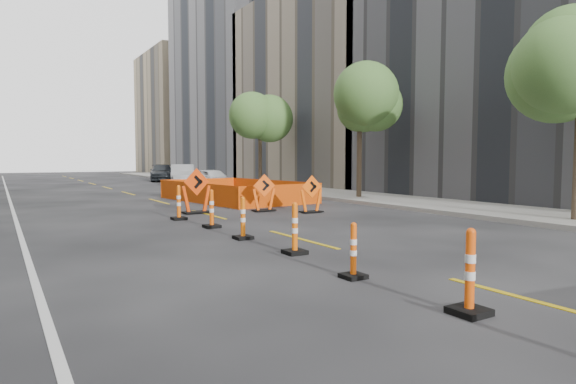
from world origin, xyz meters
TOP-DOWN VIEW (x-y plane):
  - ground_plane at (0.00, 0.00)m, footprint 140.00×140.00m
  - sidewalk_right at (9.00, 12.00)m, footprint 4.00×90.00m
  - bld_right_c at (17.00, 23.80)m, footprint 12.00×16.00m
  - bld_right_d at (17.00, 40.20)m, footprint 12.00×18.00m
  - bld_right_e at (17.00, 58.60)m, footprint 12.00×14.00m
  - tree_r_b at (8.40, 12.00)m, footprint 2.80×2.80m
  - tree_r_c at (8.40, 22.00)m, footprint 2.80×2.80m
  - channelizer_1 at (-1.24, -1.82)m, footprint 0.43×0.43m
  - channelizer_2 at (-1.32, 0.37)m, footprint 0.36×0.36m
  - channelizer_3 at (-1.08, 2.56)m, footprint 0.42×0.42m
  - channelizer_4 at (-1.19, 4.76)m, footprint 0.41×0.41m
  - channelizer_5 at (-1.11, 6.95)m, footprint 0.43×0.43m
  - channelizer_6 at (-1.33, 9.14)m, footprint 0.44×0.44m
  - chevron_sign_left at (-0.22, 10.56)m, footprint 1.15×0.78m
  - chevron_sign_center at (2.15, 9.89)m, footprint 0.98×0.66m
  - chevron_sign_right at (3.40, 8.62)m, footprint 0.92×0.57m
  - safety_fence at (3.26, 14.71)m, footprint 5.06×7.64m
  - parked_car_near at (5.49, 23.04)m, footprint 2.27×4.11m
  - parked_car_mid at (5.37, 28.44)m, footprint 2.99×4.89m
  - parked_car_far at (5.99, 35.64)m, footprint 3.22×5.31m

SIDE VIEW (x-z plane):
  - ground_plane at x=0.00m, z-range 0.00..0.00m
  - sidewalk_right at x=9.00m, z-range 0.00..0.15m
  - safety_fence at x=3.26m, z-range 0.00..0.90m
  - channelizer_2 at x=-1.32m, z-range 0.00..0.92m
  - channelizer_4 at x=-1.19m, z-range 0.00..1.04m
  - channelizer_3 at x=-1.08m, z-range 0.00..1.07m
  - channelizer_5 at x=-1.11m, z-range 0.00..1.09m
  - channelizer_1 at x=-1.24m, z-range 0.00..1.10m
  - channelizer_6 at x=-1.33m, z-range 0.00..1.11m
  - parked_car_near at x=5.49m, z-range 0.00..1.32m
  - chevron_sign_right at x=3.40m, z-range 0.00..1.35m
  - chevron_sign_center at x=2.15m, z-range 0.00..1.38m
  - parked_car_far at x=5.99m, z-range 0.00..1.44m
  - parked_car_mid at x=5.37m, z-range 0.00..1.52m
  - chevron_sign_left at x=-0.22m, z-range 0.00..1.61m
  - tree_r_b at x=8.40m, z-range 1.55..7.50m
  - tree_r_c at x=8.40m, z-range 1.55..7.50m
  - bld_right_c at x=17.00m, z-range 0.00..14.00m
  - bld_right_e at x=17.00m, z-range 0.00..16.00m
  - bld_right_d at x=17.00m, z-range 0.00..20.00m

